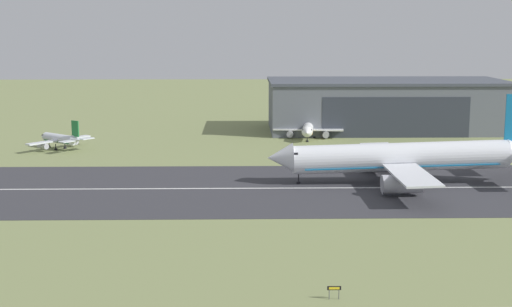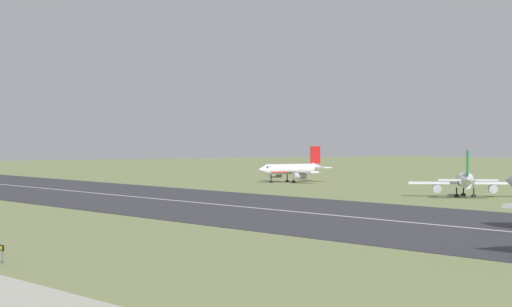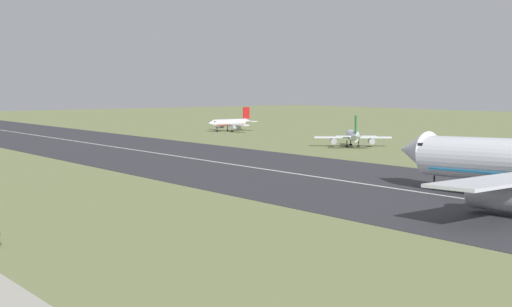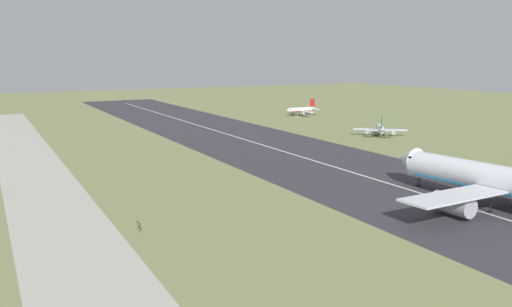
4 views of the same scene
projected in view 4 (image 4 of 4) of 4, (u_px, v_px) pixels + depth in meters
The scene contains 8 objects.
ground_plane at pixel (152, 187), 113.72m from camera, with size 723.36×723.36×0.00m, color #7A8451.
runway_strip at pixel (328, 165), 137.27m from camera, with size 483.36×47.51×0.06m, color #333338.
runway_centreline at pixel (328, 165), 137.26m from camera, with size 435.02×0.70×0.01m, color silver.
taxiway_road at pixel (48, 200), 103.31m from camera, with size 362.52×16.38×0.05m, color #B2AD9E.
airplane_landing at pixel (509, 184), 94.80m from camera, with size 58.18×48.62×18.91m.
airplane_parked_west at pixel (301, 110), 254.56m from camera, with size 23.01×17.23×8.31m.
airplane_parked_east at pixel (380, 129), 187.65m from camera, with size 17.12×17.83×8.39m.
runway_sign at pixel (139, 225), 84.34m from camera, with size 1.70×0.13×1.67m.
Camera 4 is at (108.09, 17.62, 29.01)m, focal length 35.00 mm.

